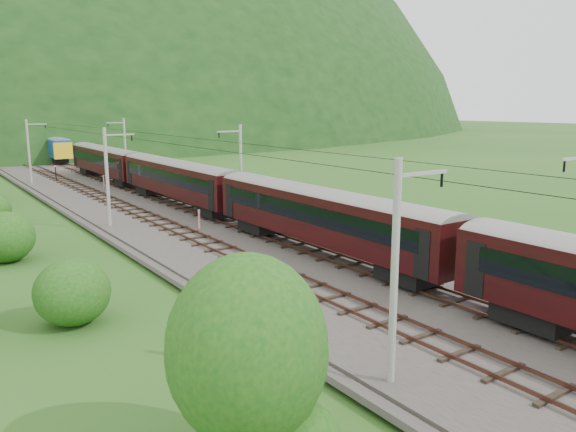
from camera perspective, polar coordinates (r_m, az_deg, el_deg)
ground at (r=25.80m, az=20.36°, el=-12.38°), size 600.00×600.00×0.00m
railbed at (r=32.03m, az=5.53°, el=-6.81°), size 14.00×220.00×0.30m
track_left at (r=30.53m, az=2.07°, el=-7.23°), size 2.40×220.00×0.27m
track_right at (r=33.50m, az=8.69°, el=-5.68°), size 2.40×220.00×0.27m
catenary_left at (r=47.51m, az=-17.82°, el=3.98°), size 2.54×192.28×8.00m
catenary_right at (r=52.37m, az=-4.89°, el=5.09°), size 2.54×192.28×8.00m
overhead_wires at (r=30.62m, az=5.77°, el=5.67°), size 4.83×198.00×0.03m
train at (r=45.57m, az=-5.22°, el=2.93°), size 2.96×142.55×5.15m
hazard_post_near at (r=45.17m, az=-9.01°, el=-0.35°), size 0.17×0.17×1.60m
hazard_post_far at (r=71.03m, az=-18.20°, el=3.37°), size 0.16×0.16×1.52m
signal at (r=79.34m, az=-22.52°, el=4.17°), size 0.23×0.23×2.07m
vegetation_left at (r=26.31m, az=-20.60°, el=-5.35°), size 13.25×141.17×7.08m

